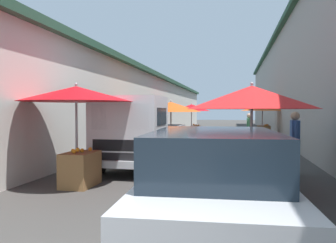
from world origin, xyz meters
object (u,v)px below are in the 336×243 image
Objects in this scene: fruit_stall_far_right at (171,111)px; delivery_truck at (137,134)px; fruit_stall_near_right at (251,105)px; vendor_in_shade at (295,138)px; vendor_by_crates at (249,128)px; fruit_stall_near_left at (263,112)px; fruit_stall_far_left at (77,106)px; fruit_stall_mid_lane at (192,111)px; hatchback_car at (214,184)px.

fruit_stall_far_right reaches higher than delivery_truck.
fruit_stall_near_right reaches higher than vendor_in_shade.
fruit_stall_near_left is at bearing -12.00° from vendor_by_crates.
fruit_stall_far_left is 1.03× the size of fruit_stall_far_right.
fruit_stall_mid_lane is (0.62, 4.19, 0.05)m from fruit_stall_near_left.
delivery_truck is (-11.25, 0.12, -0.63)m from fruit_stall_mid_lane.
hatchback_car is at bearing 173.14° from fruit_stall_near_left.
hatchback_car is 10.89m from vendor_by_crates.
fruit_stall_near_left is at bearing -32.55° from fruit_stall_far_right.
fruit_stall_near_right is 3.63m from delivery_truck.
fruit_stall_near_left is 12.46m from fruit_stall_near_right.
vendor_in_shade is (4.71, -1.80, 0.24)m from hatchback_car.
vendor_by_crates is (-5.05, -3.24, -0.76)m from fruit_stall_mid_lane.
fruit_stall_far_left is 2.38m from delivery_truck.
fruit_stall_far_right is (6.26, -0.95, -0.13)m from fruit_stall_far_left.
delivery_truck is at bearing -20.26° from fruit_stall_far_left.
hatchback_car is (-2.89, 0.60, -1.08)m from fruit_stall_near_right.
vendor_in_shade is at bearing -66.73° from fruit_stall_far_left.
delivery_truck is 7.06m from vendor_by_crates.
fruit_stall_mid_lane is at bearing -0.62° from delivery_truck.
fruit_stall_mid_lane reaches higher than fruit_stall_far_right.
fruit_stall_near_left is 1.46× the size of vendor_in_shade.
fruit_stall_far_right is at bearing 14.65° from hatchback_car.
fruit_stall_near_left reaches higher than delivery_truck.
vendor_in_shade is at bearing -89.21° from delivery_truck.
fruit_stall_far_left reaches higher than hatchback_car.
vendor_by_crates is at bearing -26.50° from fruit_stall_far_left.
hatchback_car is (-15.28, 1.84, -0.88)m from fruit_stall_near_left.
fruit_stall_mid_lane is at bearing 8.39° from hatchback_car.
vendor_by_crates is (7.97, -0.30, -0.91)m from fruit_stall_near_right.
fruit_stall_mid_lane is at bearing 12.77° from fruit_stall_near_right.
fruit_stall_far_left is 9.34m from vendor_by_crates.
fruit_stall_mid_lane is 0.47× the size of delivery_truck.
fruit_stall_near_right is at bearing -153.86° from fruit_stall_far_right.
fruit_stall_far_right reaches higher than hatchback_car.
fruit_stall_far_left reaches higher than vendor_in_shade.
fruit_stall_near_left is at bearing -22.05° from delivery_truck.
vendor_by_crates is at bearing -4.73° from hatchback_car.
vendor_by_crates is (10.86, -0.90, 0.17)m from hatchback_car.
fruit_stall_near_right is at bearing 174.30° from fruit_stall_near_left.
vendor_by_crates is at bearing 168.00° from fruit_stall_near_left.
vendor_in_shade is at bearing -159.65° from fruit_stall_mid_lane.
delivery_truck reaches higher than vendor_by_crates.
fruit_stall_far_left is (-0.35, 3.85, -0.01)m from fruit_stall_near_right.
vendor_in_shade is at bearing -134.89° from fruit_stall_far_right.
fruit_stall_near_right is 13.35m from fruit_stall_mid_lane.
fruit_stall_near_right is at bearing -11.78° from hatchback_car.
fruit_stall_far_right reaches higher than vendor_in_shade.
delivery_truck is (4.65, 2.47, 0.30)m from hatchback_car.
hatchback_car is 5.27m from delivery_truck.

